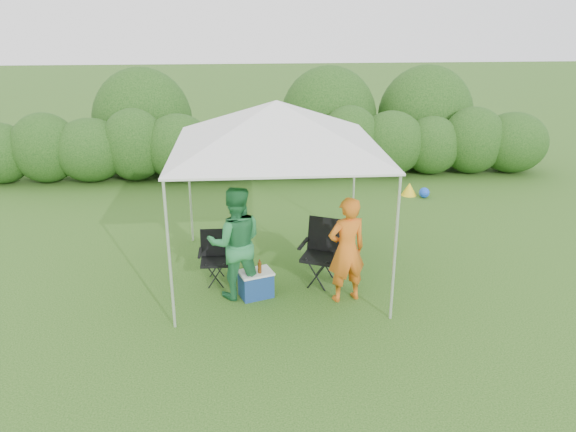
{
  "coord_description": "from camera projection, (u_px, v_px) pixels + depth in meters",
  "views": [
    {
      "loc": [
        -0.46,
        -7.75,
        4.15
      ],
      "look_at": [
        0.16,
        0.4,
        1.05
      ],
      "focal_mm": 35.0,
      "sensor_mm": 36.0,
      "label": 1
    }
  ],
  "objects": [
    {
      "name": "man",
      "position": [
        347.0,
        250.0,
        8.14
      ],
      "size": [
        0.67,
        0.53,
        1.61
      ],
      "primitive_type": "imported",
      "rotation": [
        0.0,
        0.0,
        3.42
      ],
      "color": "orange",
      "rests_on": "ground"
    },
    {
      "name": "hedge",
      "position": [
        269.0,
        146.0,
        14.04
      ],
      "size": [
        14.5,
        1.53,
        1.8
      ],
      "color": "#275019",
      "rests_on": "ground"
    },
    {
      "name": "bottle",
      "position": [
        260.0,
        266.0,
        8.29
      ],
      "size": [
        0.06,
        0.06,
        0.22
      ],
      "primitive_type": "cylinder",
      "color": "#592D0C",
      "rests_on": "cooler"
    },
    {
      "name": "cooler",
      "position": [
        256.0,
        284.0,
        8.43
      ],
      "size": [
        0.58,
        0.49,
        0.41
      ],
      "rotation": [
        0.0,
        0.0,
        0.33
      ],
      "color": "navy",
      "rests_on": "ground"
    },
    {
      "name": "chair_right",
      "position": [
        323.0,
        247.0,
        8.79
      ],
      "size": [
        0.76,
        0.74,
        1.01
      ],
      "rotation": [
        0.0,
        0.0,
        -0.41
      ],
      "color": "black",
      "rests_on": "ground"
    },
    {
      "name": "chair_left",
      "position": [
        215.0,
        253.0,
        8.83
      ],
      "size": [
        0.51,
        0.46,
        0.82
      ],
      "rotation": [
        0.0,
        0.0,
        0.0
      ],
      "color": "black",
      "rests_on": "ground"
    },
    {
      "name": "canopy",
      "position": [
        277.0,
        125.0,
        8.32
      ],
      "size": [
        3.1,
        3.1,
        2.83
      ],
      "color": "silver",
      "rests_on": "ground"
    },
    {
      "name": "woman",
      "position": [
        236.0,
        243.0,
        8.23
      ],
      "size": [
        0.88,
        0.71,
        1.72
      ],
      "primitive_type": "imported",
      "rotation": [
        0.0,
        0.0,
        3.22
      ],
      "color": "#297E46",
      "rests_on": "ground"
    },
    {
      "name": "ground",
      "position": [
        280.0,
        288.0,
        8.73
      ],
      "size": [
        70.0,
        70.0,
        0.0
      ],
      "primitive_type": "plane",
      "color": "#38621F"
    },
    {
      "name": "lawn_toy",
      "position": [
        413.0,
        190.0,
        12.88
      ],
      "size": [
        0.59,
        0.49,
        0.3
      ],
      "color": "yellow",
      "rests_on": "ground"
    }
  ]
}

